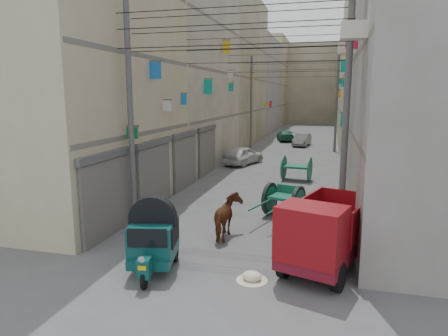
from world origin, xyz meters
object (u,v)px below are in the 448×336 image
(second_cart, at_px, (297,168))
(feed_sack, at_px, (252,276))
(tonga_cart, at_px, (284,200))
(mini_truck, at_px, (322,238))
(auto_rickshaw, at_px, (154,237))
(distant_car_green, at_px, (285,135))
(distant_car_grey, at_px, (302,140))
(distant_car_white, at_px, (243,155))
(horse, at_px, (228,217))

(second_cart, xyz_separation_m, feed_sack, (-0.07, -12.72, -0.60))
(tonga_cart, height_order, mini_truck, mini_truck)
(auto_rickshaw, distance_m, tonga_cart, 6.42)
(second_cart, bearing_deg, auto_rickshaw, -95.34)
(feed_sack, xyz_separation_m, distant_car_green, (-2.69, 32.33, 0.44))
(mini_truck, bearing_deg, tonga_cart, 125.39)
(distant_car_green, bearing_deg, mini_truck, 86.37)
(feed_sack, distance_m, distant_car_grey, 28.52)
(tonga_cart, xyz_separation_m, distant_car_grey, (-0.87, 22.75, -0.09))
(auto_rickshaw, relative_size, second_cart, 1.37)
(tonga_cart, xyz_separation_m, feed_sack, (-0.14, -5.75, -0.55))
(feed_sack, relative_size, distant_car_white, 0.14)
(feed_sack, bearing_deg, mini_truck, 29.29)
(feed_sack, xyz_separation_m, distant_car_white, (-3.93, 17.16, 0.50))
(second_cart, height_order, feed_sack, second_cart)
(tonga_cart, height_order, feed_sack, tonga_cart)
(horse, height_order, distant_car_white, horse)
(horse, distance_m, distant_car_white, 14.54)
(auto_rickshaw, relative_size, tonga_cart, 0.76)
(tonga_cart, relative_size, distant_car_green, 0.79)
(second_cart, distance_m, distant_car_white, 5.98)
(second_cart, distance_m, distant_car_grey, 15.81)
(auto_rickshaw, height_order, second_cart, auto_rickshaw)
(distant_car_grey, bearing_deg, distant_car_white, -99.19)
(tonga_cart, relative_size, second_cart, 1.80)
(second_cart, relative_size, distant_car_white, 0.46)
(tonga_cart, xyz_separation_m, horse, (-1.51, -2.90, 0.05))
(tonga_cart, distance_m, distant_car_grey, 22.77)
(feed_sack, distance_m, distant_car_white, 17.62)
(tonga_cart, height_order, second_cart, second_cart)
(auto_rickshaw, distance_m, mini_truck, 4.51)
(second_cart, relative_size, feed_sack, 3.34)
(horse, xyz_separation_m, distant_car_white, (-2.57, 14.31, -0.09))
(auto_rickshaw, bearing_deg, distant_car_grey, 73.75)
(tonga_cart, height_order, horse, horse)
(second_cart, relative_size, distant_car_grey, 0.48)
(mini_truck, xyz_separation_m, feed_sack, (-1.69, -0.95, -0.85))
(tonga_cart, bearing_deg, distant_car_white, 126.62)
(distant_car_white, relative_size, distant_car_grey, 1.04)
(feed_sack, relative_size, distant_car_grey, 0.14)
(second_cart, height_order, horse, horse)
(auto_rickshaw, distance_m, distant_car_green, 32.32)
(mini_truck, relative_size, distant_car_grey, 1.12)
(horse, relative_size, distant_car_white, 0.46)
(auto_rickshaw, xyz_separation_m, horse, (1.36, 2.85, -0.21))
(second_cart, bearing_deg, feed_sack, -83.28)
(auto_rickshaw, xyz_separation_m, tonga_cart, (2.86, 5.74, -0.25))
(second_cart, distance_m, feed_sack, 12.73)
(horse, height_order, distant_car_grey, horse)
(auto_rickshaw, xyz_separation_m, distant_car_white, (-1.21, 17.15, -0.30))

